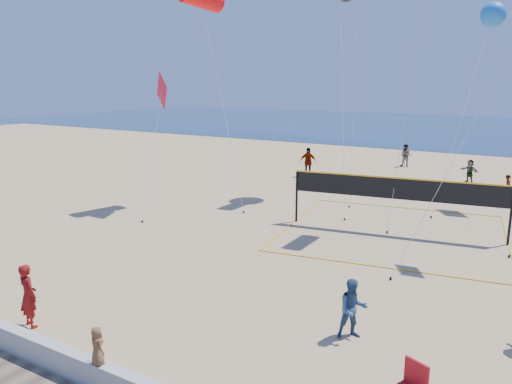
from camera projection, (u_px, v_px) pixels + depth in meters
The scene contains 14 objects.
ground at pixel (195, 331), 13.01m from camera, with size 120.00×120.00×0.00m, color tan.
ocean at pixel (485, 129), 65.05m from camera, with size 140.00×50.00×0.03m, color #112150.
seawall at pixel (107, 378), 10.42m from camera, with size 32.00×0.30×0.60m, color #BABBB6.
woman at pixel (28, 296), 13.07m from camera, with size 0.63×0.41×1.73m, color maroon.
toddler at pixel (97, 346), 10.32m from camera, with size 0.41×0.27×0.83m, color brown.
bystander_a at pixel (353, 309), 12.51m from camera, with size 0.76×0.59×1.56m, color #2E4E73.
far_person_0 at pixel (308, 162), 33.51m from camera, with size 1.14×0.47×1.94m, color gray.
far_person_1 at pixel (470, 171), 31.53m from camera, with size 1.35×0.43×1.46m, color gray.
far_person_2 at pixel (508, 188), 26.62m from camera, with size 0.53×0.34×1.44m, color gray.
far_person_3 at pixel (406, 156), 37.21m from camera, with size 0.82×0.64×1.68m, color gray.
camp_chair at pixel (412, 384), 9.78m from camera, with size 0.70×0.80×1.12m.
volleyball_net at pixel (396, 195), 21.01m from camera, with size 10.16×10.04×2.40m.
kite_3 at pixel (161, 95), 24.20m from camera, with size 1.74×3.34×6.80m.
kite_7 at pixel (493, 15), 27.84m from camera, with size 1.78×9.14×10.62m.
Camera 1 is at (7.42, -9.42, 6.41)m, focal length 35.00 mm.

